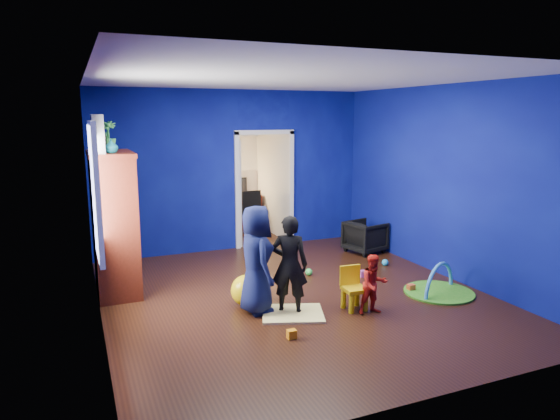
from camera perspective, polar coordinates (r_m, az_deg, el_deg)
name	(u,v)px	position (r m, az deg, el deg)	size (l,w,h in m)	color
floor	(295,296)	(6.94, 1.76, -9.82)	(5.00, 5.50, 0.01)	black
ceiling	(297,78)	(6.52, 1.91, 14.83)	(5.00, 5.50, 0.01)	white
wall_back	(233,171)	(9.13, -5.35, 4.47)	(5.00, 0.02, 2.90)	#080C65
wall_front	(435,238)	(4.27, 17.32, -3.04)	(5.00, 0.02, 2.90)	#080C65
wall_left	(94,204)	(6.00, -20.47, 0.62)	(0.02, 5.50, 2.90)	#080C65
wall_right	(447,182)	(7.93, 18.53, 3.04)	(0.02, 5.50, 2.90)	#080C65
alcove	(249,175)	(10.16, -3.57, 3.99)	(1.00, 1.75, 2.50)	silver
armchair	(365,237)	(9.15, 9.71, -3.02)	(0.61, 0.63, 0.57)	black
child_black	(290,264)	(6.21, 1.10, -6.25)	(0.45, 0.30, 1.24)	black
child_navy	(256,260)	(6.21, -2.74, -5.68)	(0.66, 0.43, 1.36)	#0D1433
toddler_red	(374,284)	(6.35, 10.67, -8.34)	(0.37, 0.29, 0.76)	red
vase	(111,146)	(6.80, -18.75, 6.93)	(0.17, 0.17, 0.18)	#0C5B63
potted_plant	(108,136)	(7.31, -19.10, 8.01)	(0.23, 0.23, 0.40)	green
tv_armoire	(114,223)	(7.23, -18.42, -1.43)	(0.58, 1.14, 1.96)	#381209
crt_tv	(117,220)	(7.23, -18.12, -1.09)	(0.46, 0.70, 0.54)	silver
yellow_blanket	(293,314)	(6.32, 1.45, -11.75)	(0.75, 0.60, 0.03)	#F2E07A
hopper_ball	(246,290)	(6.57, -3.87, -9.15)	(0.40, 0.40, 0.40)	yellow
kid_chair	(355,291)	(6.48, 8.52, -9.09)	(0.28, 0.28, 0.50)	yellow
play_mat	(439,292)	(7.39, 17.69, -8.94)	(0.96, 0.96, 0.03)	green
toy_arch	(439,292)	(7.38, 17.70, -8.88)	(0.85, 0.85, 0.05)	#3F8CD8
window_left	(94,191)	(6.33, -20.53, 2.02)	(0.03, 0.95, 1.55)	white
curtain	(103,208)	(6.92, -19.61, 0.25)	(0.14, 0.42, 2.40)	slate
doorway	(264,191)	(9.37, -1.80, 2.21)	(1.16, 0.10, 2.10)	white
study_desk	(240,212)	(10.89, -4.62, -0.24)	(0.88, 0.44, 0.75)	#3D140A
desk_monitor	(238,185)	(10.91, -4.86, 2.84)	(0.40, 0.05, 0.32)	black
desk_lamp	(226,187)	(10.77, -6.18, 2.61)	(0.14, 0.14, 0.14)	#FFD88C
folding_chair	(255,216)	(9.98, -2.91, -0.72)	(0.40, 0.40, 0.92)	black
book_shelf	(237,136)	(10.81, -4.93, 8.46)	(0.88, 0.24, 0.04)	white
toy_0	(411,288)	(7.34, 14.74, -8.60)	(0.10, 0.08, 0.10)	#DF5425
toy_1	(385,262)	(8.46, 11.92, -5.86)	(0.11, 0.11, 0.11)	#2296C5
toy_2	(292,334)	(5.69, 1.35, -14.00)	(0.10, 0.08, 0.10)	orange
toy_3	(309,272)	(7.80, 3.32, -7.05)	(0.11, 0.11, 0.11)	green
toy_4	(363,274)	(7.81, 9.43, -7.19)	(0.10, 0.08, 0.10)	#BA4590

